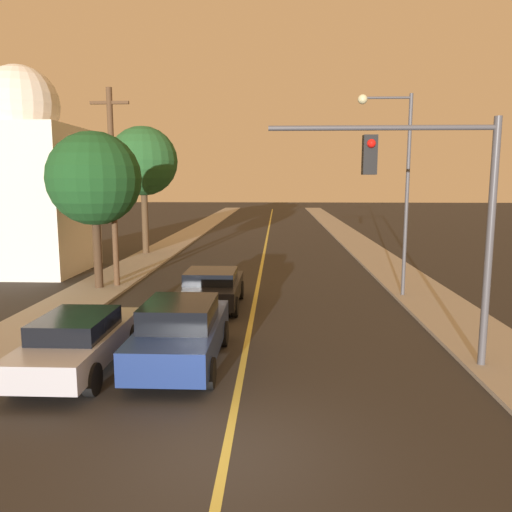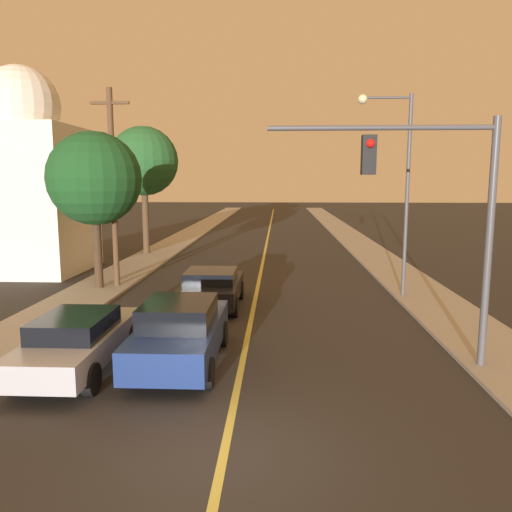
% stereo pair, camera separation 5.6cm
% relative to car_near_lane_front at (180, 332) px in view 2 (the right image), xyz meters
% --- Properties ---
extents(ground_plane, '(200.00, 200.00, 0.00)m').
position_rel_car_near_lane_front_xyz_m(ground_plane, '(1.52, -4.11, -0.84)').
color(ground_plane, '#2D2B28').
extents(road_surface, '(10.83, 80.00, 0.01)m').
position_rel_car_near_lane_front_xyz_m(road_surface, '(1.52, 31.89, -0.84)').
color(road_surface, '#2D2B28').
rests_on(road_surface, ground).
extents(sidewalk_left, '(2.50, 80.00, 0.12)m').
position_rel_car_near_lane_front_xyz_m(sidewalk_left, '(-5.15, 31.89, -0.78)').
color(sidewalk_left, '#9E998E').
rests_on(sidewalk_left, ground).
extents(sidewalk_right, '(2.50, 80.00, 0.12)m').
position_rel_car_near_lane_front_xyz_m(sidewalk_right, '(8.18, 31.89, -0.78)').
color(sidewalk_right, '#9E998E').
rests_on(sidewalk_right, ground).
extents(car_near_lane_front, '(1.99, 4.63, 1.65)m').
position_rel_car_near_lane_front_xyz_m(car_near_lane_front, '(0.00, 0.00, 0.00)').
color(car_near_lane_front, navy).
rests_on(car_near_lane_front, ground).
extents(car_near_lane_second, '(2.11, 4.20, 1.38)m').
position_rel_car_near_lane_front_xyz_m(car_near_lane_second, '(-0.00, 5.72, -0.10)').
color(car_near_lane_second, black).
rests_on(car_near_lane_second, ground).
extents(car_outer_lane_front, '(1.87, 4.66, 1.41)m').
position_rel_car_near_lane_front_xyz_m(car_outer_lane_front, '(-2.38, -0.46, -0.09)').
color(car_outer_lane_front, '#A5A8B2').
rests_on(car_outer_lane_front, ground).
extents(traffic_signal_mast, '(5.29, 0.42, 5.86)m').
position_rel_car_near_lane_front_xyz_m(traffic_signal_mast, '(6.06, 0.04, 3.30)').
color(traffic_signal_mast, '#47474C').
rests_on(traffic_signal_mast, ground).
extents(streetlamp_right, '(2.04, 0.36, 7.62)m').
position_rel_car_near_lane_front_xyz_m(streetlamp_right, '(6.82, 7.57, 4.14)').
color(streetlamp_right, '#47474C').
rests_on(streetlamp_right, ground).
extents(utility_pole_left, '(1.60, 0.24, 8.16)m').
position_rel_car_near_lane_front_xyz_m(utility_pole_left, '(-4.50, 8.87, 3.52)').
color(utility_pole_left, '#513823').
rests_on(utility_pole_left, ground).
extents(tree_left_near, '(4.15, 4.15, 7.68)m').
position_rel_car_near_lane_front_xyz_m(tree_left_near, '(-5.79, 18.51, 4.85)').
color(tree_left_near, '#4C3823').
rests_on(tree_left_near, ground).
extents(tree_left_far, '(3.79, 3.79, 6.41)m').
position_rel_car_near_lane_front_xyz_m(tree_left_far, '(-5.10, 8.39, 3.77)').
color(tree_left_far, '#3D2B1C').
rests_on(tree_left_far, ground).
extents(domed_building_left, '(5.45, 5.45, 10.03)m').
position_rel_car_near_lane_front_xyz_m(domed_building_left, '(-10.12, 12.58, 3.63)').
color(domed_building_left, silver).
rests_on(domed_building_left, ground).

